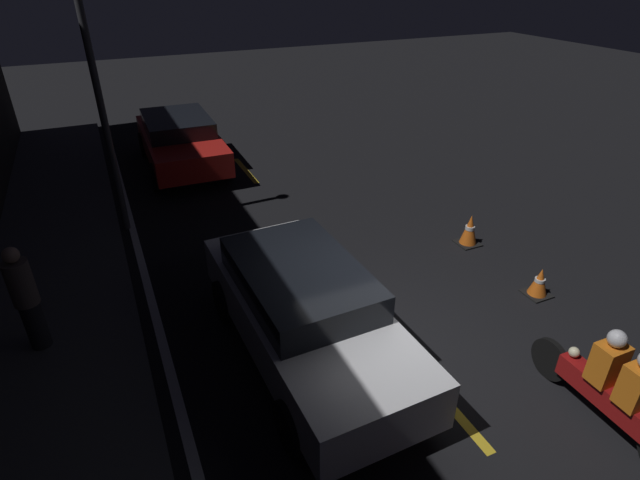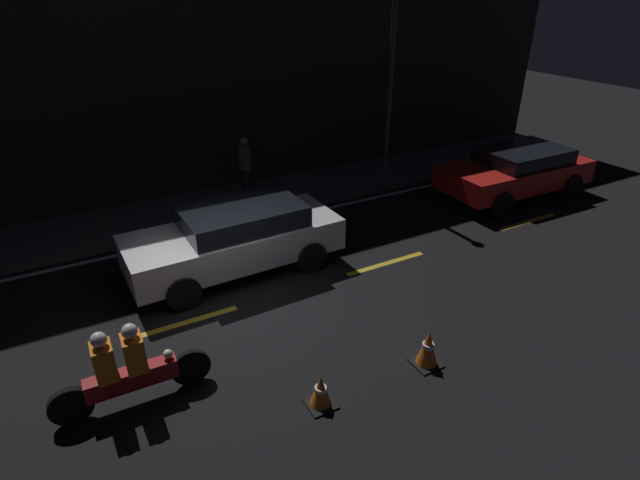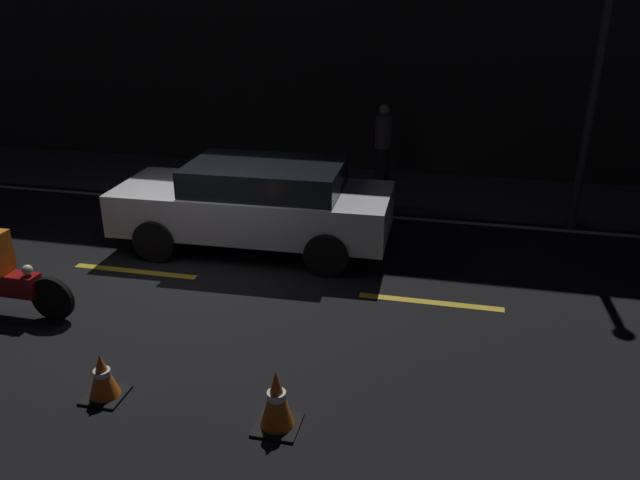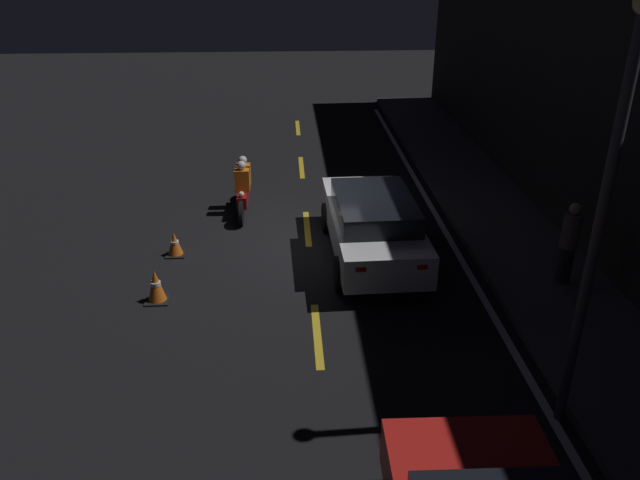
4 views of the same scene
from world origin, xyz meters
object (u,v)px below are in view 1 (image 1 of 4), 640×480
motorcycle (614,387)px  traffic_cone_mid (470,230)px  pedestrian (26,298)px  taxi_red (180,140)px  sedan_white (305,310)px  traffic_cone_near (539,282)px  street_lamp (94,76)px

motorcycle → traffic_cone_mid: bearing=-17.1°
pedestrian → taxi_red: bearing=-26.2°
motorcycle → traffic_cone_mid: size_ratio=3.50×
pedestrian → sedan_white: bearing=-114.2°
taxi_red → pedestrian: size_ratio=2.67×
sedan_white → traffic_cone_near: sedan_white is taller
pedestrian → traffic_cone_mid: bearing=-89.9°
sedan_white → street_lamp: street_lamp is taller
traffic_cone_mid → traffic_cone_near: bearing=178.4°
motorcycle → street_lamp: street_lamp is taller
traffic_cone_near → traffic_cone_mid: bearing=-1.6°
sedan_white → motorcycle: 3.99m
sedan_white → motorcycle: bearing=44.9°
sedan_white → taxi_red: bearing=179.5°
taxi_red → street_lamp: size_ratio=0.77×
sedan_white → pedestrian: pedestrian is taller
taxi_red → traffic_cone_near: 9.88m
sedan_white → taxi_red: size_ratio=1.01×
motorcycle → traffic_cone_near: motorcycle is taller
motorcycle → traffic_cone_near: bearing=-28.5°
traffic_cone_near → traffic_cone_mid: (1.94, -0.05, 0.06)m
sedan_white → pedestrian: 3.91m
traffic_cone_near → pedestrian: bearing=76.2°
motorcycle → street_lamp: bearing=32.6°
sedan_white → pedestrian: (1.60, 3.56, 0.21)m
taxi_red → traffic_cone_mid: size_ratio=6.77×
motorcycle → street_lamp: 9.74m
traffic_cone_mid → street_lamp: (3.62, 6.35, 2.92)m
pedestrian → street_lamp: bearing=-22.9°
sedan_white → traffic_cone_mid: bearing=109.0°
sedan_white → traffic_cone_mid: 4.64m
pedestrian → street_lamp: street_lamp is taller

